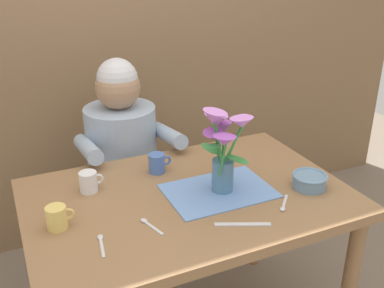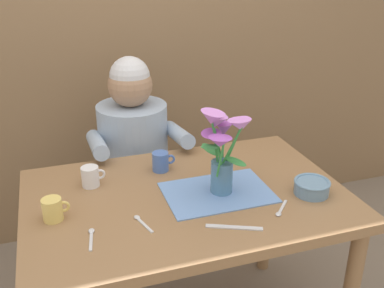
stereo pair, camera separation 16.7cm
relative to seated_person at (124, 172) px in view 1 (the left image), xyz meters
name	(u,v)px [view 1 (the left image)]	position (x,y,z in m)	size (l,w,h in m)	color
wood_panel_backdrop	(106,18)	(0.08, 0.43, 0.69)	(4.00, 0.10, 2.50)	brown
dining_table	(188,216)	(0.08, -0.62, 0.08)	(1.20, 0.80, 0.74)	olive
seated_person	(124,172)	(0.00, 0.00, 0.00)	(0.45, 0.47, 1.14)	#4C4C56
striped_placemat	(219,191)	(0.19, -0.65, 0.18)	(0.40, 0.28, 0.01)	#6B93D1
flower_vase	(223,143)	(0.20, -0.65, 0.38)	(0.22, 0.25, 0.34)	teal
ceramic_bowl	(309,180)	(0.53, -0.76, 0.21)	(0.14, 0.14, 0.06)	#6689A8
dinner_knife	(243,225)	(0.16, -0.88, 0.18)	(0.19, 0.02, 0.01)	silver
ceramic_mug	(157,163)	(0.04, -0.40, 0.22)	(0.09, 0.07, 0.08)	#476BB7
coffee_cup	(89,182)	(-0.25, -0.44, 0.22)	(0.09, 0.07, 0.08)	silver
tea_cup	(57,218)	(-0.40, -0.64, 0.22)	(0.09, 0.07, 0.08)	#E5C666
spoon_0	(101,242)	(-0.29, -0.78, 0.18)	(0.03, 0.12, 0.01)	silver
spoon_1	(148,224)	(-0.13, -0.75, 0.18)	(0.05, 0.12, 0.01)	silver
spoon_2	(284,205)	(0.36, -0.84, 0.18)	(0.09, 0.10, 0.01)	silver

